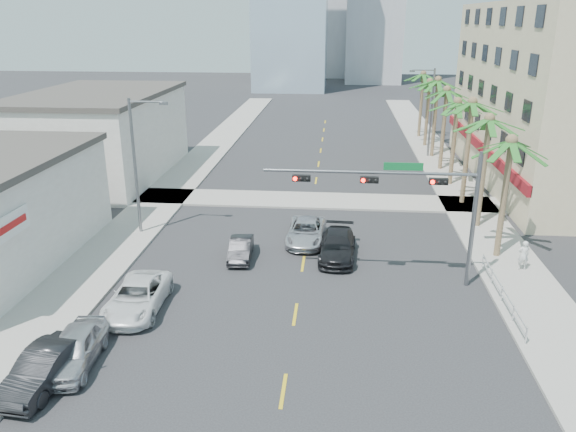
# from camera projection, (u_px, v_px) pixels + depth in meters

# --- Properties ---
(ground) EXTENTS (260.00, 260.00, 0.00)m
(ground) POSITION_uv_depth(u_px,v_px,m) (288.00, 361.00, 23.71)
(ground) COLOR #262628
(ground) RESTS_ON ground
(sidewalk_right) EXTENTS (4.00, 120.00, 0.15)m
(sidewalk_right) POSITION_uv_depth(u_px,v_px,m) (474.00, 213.00, 41.45)
(sidewalk_right) COLOR gray
(sidewalk_right) RESTS_ON ground
(sidewalk_left) EXTENTS (4.00, 120.00, 0.15)m
(sidewalk_left) POSITION_uv_depth(u_px,v_px,m) (157.00, 204.00, 43.47)
(sidewalk_left) COLOR gray
(sidewalk_left) RESTS_ON ground
(sidewalk_cross) EXTENTS (80.00, 4.00, 0.15)m
(sidewalk_cross) POSITION_uv_depth(u_px,v_px,m) (313.00, 200.00, 44.34)
(sidewalk_cross) COLOR gray
(sidewalk_cross) RESTS_ON ground
(building_left_far) EXTENTS (11.00, 18.00, 7.20)m
(building_left_far) POSITION_uv_depth(u_px,v_px,m) (100.00, 137.00, 50.44)
(building_left_far) COLOR beige
(building_left_far) RESTS_ON ground
(traffic_signal_mast) EXTENTS (11.12, 0.54, 7.20)m
(traffic_signal_mast) POSITION_uv_depth(u_px,v_px,m) (413.00, 195.00, 29.00)
(traffic_signal_mast) COLOR slate
(traffic_signal_mast) RESTS_ON ground
(palm_tree_0) EXTENTS (4.80, 4.80, 7.80)m
(palm_tree_0) POSITION_uv_depth(u_px,v_px,m) (511.00, 142.00, 31.63)
(palm_tree_0) COLOR brown
(palm_tree_0) RESTS_ON ground
(palm_tree_1) EXTENTS (4.80, 4.80, 8.16)m
(palm_tree_1) POSITION_uv_depth(u_px,v_px,m) (489.00, 120.00, 36.40)
(palm_tree_1) COLOR brown
(palm_tree_1) RESTS_ON ground
(palm_tree_2) EXTENTS (4.80, 4.80, 8.52)m
(palm_tree_2) POSITION_uv_depth(u_px,v_px,m) (472.00, 103.00, 41.16)
(palm_tree_2) COLOR brown
(palm_tree_2) RESTS_ON ground
(palm_tree_3) EXTENTS (4.80, 4.80, 7.80)m
(palm_tree_3) POSITION_uv_depth(u_px,v_px,m) (458.00, 103.00, 46.28)
(palm_tree_3) COLOR brown
(palm_tree_3) RESTS_ON ground
(palm_tree_4) EXTENTS (4.80, 4.80, 8.16)m
(palm_tree_4) POSITION_uv_depth(u_px,v_px,m) (447.00, 91.00, 51.04)
(palm_tree_4) COLOR brown
(palm_tree_4) RESTS_ON ground
(palm_tree_5) EXTENTS (4.80, 4.80, 8.52)m
(palm_tree_5) POSITION_uv_depth(u_px,v_px,m) (438.00, 81.00, 55.81)
(palm_tree_5) COLOR brown
(palm_tree_5) RESTS_ON ground
(palm_tree_6) EXTENTS (4.80, 4.80, 7.80)m
(palm_tree_6) POSITION_uv_depth(u_px,v_px,m) (430.00, 82.00, 60.92)
(palm_tree_6) COLOR brown
(palm_tree_6) RESTS_ON ground
(palm_tree_7) EXTENTS (4.80, 4.80, 8.16)m
(palm_tree_7) POSITION_uv_depth(u_px,v_px,m) (423.00, 74.00, 65.69)
(palm_tree_7) COLOR brown
(palm_tree_7) RESTS_ON ground
(streetlight_left) EXTENTS (2.55, 0.25, 9.00)m
(streetlight_left) POSITION_uv_depth(u_px,v_px,m) (137.00, 160.00, 36.09)
(streetlight_left) COLOR slate
(streetlight_left) RESTS_ON ground
(streetlight_right) EXTENTS (2.55, 0.25, 9.00)m
(streetlight_right) POSITION_uv_depth(u_px,v_px,m) (430.00, 108.00, 56.77)
(streetlight_right) COLOR slate
(streetlight_right) RESTS_ON ground
(guardrail) EXTENTS (0.08, 8.08, 1.00)m
(guardrail) POSITION_uv_depth(u_px,v_px,m) (502.00, 292.00, 28.25)
(guardrail) COLOR silver
(guardrail) RESTS_ON ground
(car_parked_near) EXTENTS (2.20, 4.65, 1.54)m
(car_parked_near) POSITION_uv_depth(u_px,v_px,m) (74.00, 349.00, 23.23)
(car_parked_near) COLOR silver
(car_parked_near) RESTS_ON ground
(car_parked_mid) EXTENTS (2.01, 4.66, 1.49)m
(car_parked_mid) POSITION_uv_depth(u_px,v_px,m) (44.00, 368.00, 21.97)
(car_parked_mid) COLOR black
(car_parked_mid) RESTS_ON ground
(car_parked_far) EXTENTS (2.56, 5.33, 1.46)m
(car_parked_far) POSITION_uv_depth(u_px,v_px,m) (137.00, 297.00, 27.65)
(car_parked_far) COLOR white
(car_parked_far) RESTS_ON ground
(car_lane_left) EXTENTS (1.53, 3.78, 1.22)m
(car_lane_left) POSITION_uv_depth(u_px,v_px,m) (241.00, 249.00, 33.67)
(car_lane_left) COLOR black
(car_lane_left) RESTS_ON ground
(car_lane_center) EXTENTS (2.47, 5.12, 1.40)m
(car_lane_center) POSITION_uv_depth(u_px,v_px,m) (306.00, 232.00, 36.12)
(car_lane_center) COLOR silver
(car_lane_center) RESTS_ON ground
(car_lane_right) EXTENTS (2.33, 5.23, 1.49)m
(car_lane_right) POSITION_uv_depth(u_px,v_px,m) (338.00, 246.00, 33.78)
(car_lane_right) COLOR black
(car_lane_right) RESTS_ON ground
(pedestrian) EXTENTS (0.66, 0.47, 1.73)m
(pedestrian) POSITION_uv_depth(u_px,v_px,m) (523.00, 255.00, 31.76)
(pedestrian) COLOR silver
(pedestrian) RESTS_ON sidewalk_right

